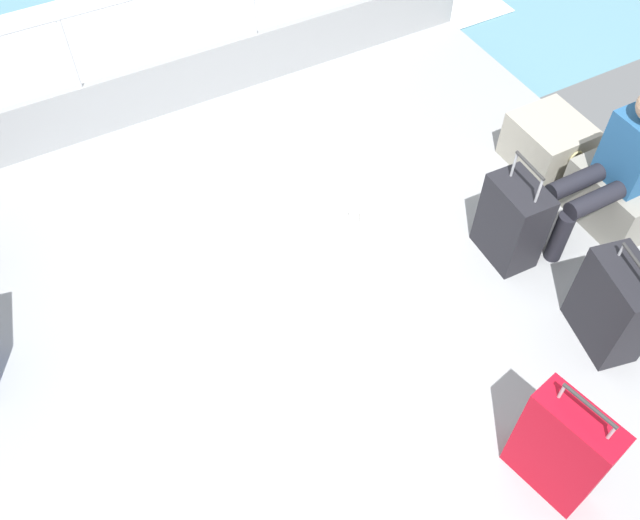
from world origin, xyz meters
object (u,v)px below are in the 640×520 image
(passenger_seated, at_px, (612,166))
(suitcase_1, at_px, (512,221))
(cargo_crate_1, at_px, (614,198))
(cargo_crate_0, at_px, (548,143))
(suitcase_2, at_px, (561,449))
(paper_cup, at_px, (354,215))
(suitcase_0, at_px, (614,306))

(passenger_seated, height_order, suitcase_1, passenger_seated)
(cargo_crate_1, xyz_separation_m, suitcase_1, (-0.10, -0.81, 0.10))
(cargo_crate_0, xyz_separation_m, suitcase_2, (1.88, -1.55, 0.17))
(cargo_crate_1, distance_m, suitcase_1, 0.82)
(suitcase_2, height_order, paper_cup, suitcase_2)
(suitcase_1, relative_size, suitcase_2, 0.97)
(cargo_crate_0, bearing_deg, suitcase_0, -27.16)
(cargo_crate_0, xyz_separation_m, suitcase_1, (0.55, -0.79, 0.12))
(suitcase_1, height_order, paper_cup, suitcase_1)
(cargo_crate_1, height_order, suitcase_1, suitcase_1)
(paper_cup, bearing_deg, cargo_crate_1, 62.30)
(cargo_crate_1, relative_size, passenger_seated, 0.58)
(cargo_crate_0, relative_size, suitcase_0, 0.77)
(suitcase_0, bearing_deg, cargo_crate_1, 134.46)
(paper_cup, bearing_deg, passenger_seated, 59.21)
(suitcase_0, height_order, suitcase_2, suitcase_2)
(passenger_seated, bearing_deg, suitcase_0, -37.10)
(cargo_crate_0, bearing_deg, passenger_seated, -14.13)
(cargo_crate_1, relative_size, suitcase_1, 0.80)
(suitcase_2, bearing_deg, paper_cup, 179.05)
(cargo_crate_0, xyz_separation_m, passenger_seated, (0.65, -0.16, 0.39))
(suitcase_0, distance_m, suitcase_2, 1.01)
(cargo_crate_0, height_order, suitcase_0, suitcase_0)
(suitcase_0, relative_size, paper_cup, 7.02)
(cargo_crate_0, relative_size, cargo_crate_1, 0.86)
(cargo_crate_1, height_order, suitcase_2, suitcase_2)
(cargo_crate_0, height_order, paper_cup, cargo_crate_0)
(passenger_seated, xyz_separation_m, paper_cup, (-0.81, -1.36, -0.52))
(cargo_crate_0, height_order, passenger_seated, passenger_seated)
(passenger_seated, bearing_deg, suitcase_2, -48.55)
(cargo_crate_1, xyz_separation_m, passenger_seated, (0.00, -0.18, 0.38))
(passenger_seated, xyz_separation_m, suitcase_2, (1.23, -1.39, -0.22))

